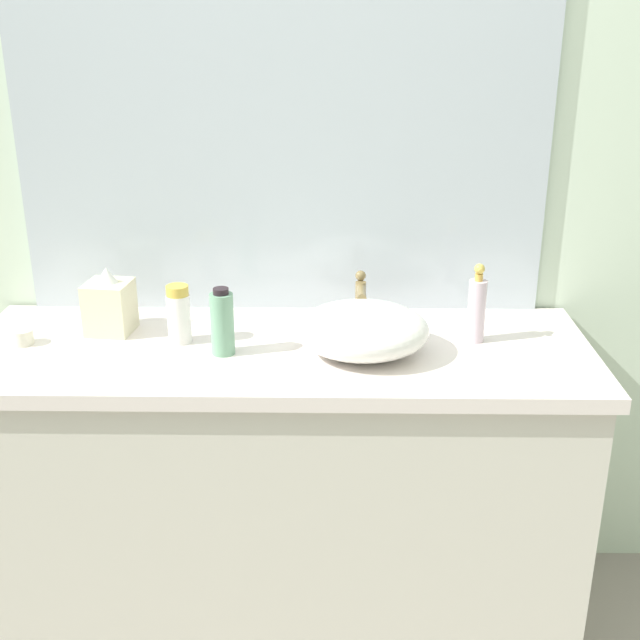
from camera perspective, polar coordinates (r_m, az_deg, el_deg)
bathroom_wall_rear at (r=2.25m, az=-2.80°, el=12.13°), size 6.00×0.06×2.60m
vanity_counter at (r=2.27m, az=-2.70°, el=-11.69°), size 1.59×0.57×0.85m
wall_mirror_panel at (r=2.21m, az=-2.66°, el=12.06°), size 1.42×0.01×0.91m
sink_basin at (r=2.00m, az=2.99°, el=-0.69°), size 0.33×0.30×0.12m
faucet at (r=2.15m, az=2.86°, el=1.61°), size 0.03×0.13×0.15m
soap_dispenser at (r=2.10m, az=10.89°, el=0.83°), size 0.05×0.05×0.21m
lotion_bottle at (r=2.01m, az=-6.85°, el=-0.19°), size 0.06×0.06×0.17m
perfume_bottle at (r=2.10m, az=-9.84°, el=0.38°), size 0.06×0.06×0.15m
tissue_box at (r=2.20m, az=-14.50°, el=1.06°), size 0.13×0.13×0.18m
candle_jar at (r=2.20m, az=-20.07°, el=-1.12°), size 0.06×0.06×0.04m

